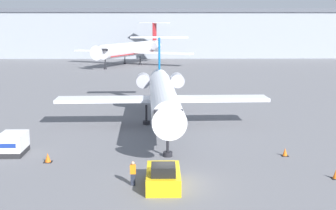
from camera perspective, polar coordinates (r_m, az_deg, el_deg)
The scene contains 10 objects.
ground_plane at distance 33.12m, azimuth 0.33°, elevation -9.81°, with size 600.00×600.00×0.00m, color slate.
terminal_building at distance 151.16m, azimuth -0.64°, elevation 8.78°, with size 180.00×16.80×15.14m.
airplane_main at distance 50.77m, azimuth -0.65°, elevation 1.41°, with size 23.14×29.14×9.30m.
pushback_tug at distance 32.81m, azimuth -0.58°, elevation -8.74°, with size 2.33×4.64×1.84m.
luggage_cart at distance 42.55m, azimuth -18.40°, elevation -4.51°, with size 2.09×3.06×1.84m.
worker_near_tug at distance 33.03m, azimuth -4.30°, elevation -8.23°, with size 0.40×0.24×1.73m.
traffic_cone_left at distance 39.49m, azimuth -14.45°, elevation -6.26°, with size 0.67×0.67×0.76m.
traffic_cone_right at distance 41.20m, azimuth 14.07°, elevation -5.60°, with size 0.57×0.57×0.70m.
traffic_cone_mid at distance 36.49m, azimuth 19.78°, elevation -7.92°, with size 0.57×0.57×0.76m.
airplane_parked_far_left at distance 123.61m, azimuth -4.58°, elevation 6.80°, with size 32.22×31.62×10.96m.
Camera 1 is at (-0.67, -31.11, 11.33)m, focal length 50.00 mm.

